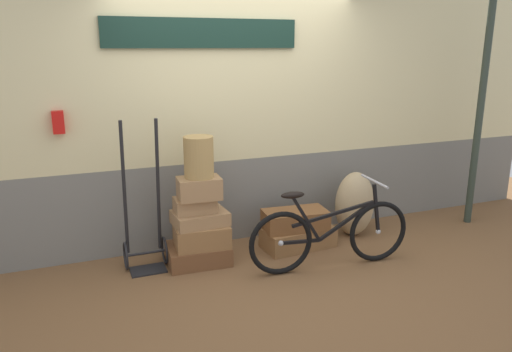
% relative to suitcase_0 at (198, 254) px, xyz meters
% --- Properties ---
extents(ground, '(9.78, 5.20, 0.06)m').
position_rel_suitcase_0_xyz_m(ground, '(0.56, -0.33, -0.12)').
color(ground, brown).
extents(station_building, '(7.78, 0.74, 2.74)m').
position_rel_suitcase_0_xyz_m(station_building, '(0.57, 0.51, 1.28)').
color(station_building, slate).
rests_on(station_building, ground).
extents(suitcase_0, '(0.60, 0.47, 0.18)m').
position_rel_suitcase_0_xyz_m(suitcase_0, '(0.00, 0.00, 0.00)').
color(suitcase_0, brown).
rests_on(suitcase_0, ground).
extents(suitcase_1, '(0.53, 0.41, 0.21)m').
position_rel_suitcase_0_xyz_m(suitcase_1, '(0.04, -0.02, 0.19)').
color(suitcase_1, olive).
rests_on(suitcase_1, suitcase_0).
extents(suitcase_2, '(0.52, 0.39, 0.13)m').
position_rel_suitcase_0_xyz_m(suitcase_2, '(0.03, 0.00, 0.36)').
color(suitcase_2, '#9E754C').
rests_on(suitcase_2, suitcase_1).
extents(suitcase_3, '(0.38, 0.25, 0.14)m').
position_rel_suitcase_0_xyz_m(suitcase_3, '(-0.01, 0.01, 0.49)').
color(suitcase_3, '#9E754C').
rests_on(suitcase_3, suitcase_2).
extents(suitcase_4, '(0.41, 0.28, 0.20)m').
position_rel_suitcase_0_xyz_m(suitcase_4, '(0.02, -0.03, 0.66)').
color(suitcase_4, '#9E754C').
rests_on(suitcase_4, suitcase_3).
extents(suitcase_5, '(0.75, 0.42, 0.21)m').
position_rel_suitcase_0_xyz_m(suitcase_5, '(1.06, -0.02, 0.02)').
color(suitcase_5, olive).
rests_on(suitcase_5, ground).
extents(suitcase_6, '(0.67, 0.40, 0.19)m').
position_rel_suitcase_0_xyz_m(suitcase_6, '(1.02, -0.02, 0.22)').
color(suitcase_6, brown).
rests_on(suitcase_6, suitcase_5).
extents(wicker_basket, '(0.27, 0.27, 0.38)m').
position_rel_suitcase_0_xyz_m(wicker_basket, '(0.03, -0.02, 0.95)').
color(wicker_basket, '#A8844C').
rests_on(wicker_basket, suitcase_4).
extents(luggage_trolley, '(0.38, 0.35, 1.41)m').
position_rel_suitcase_0_xyz_m(luggage_trolley, '(-0.48, 0.08, 0.27)').
color(luggage_trolley, black).
rests_on(luggage_trolley, ground).
extents(burlap_sack, '(0.43, 0.37, 0.71)m').
position_rel_suitcase_0_xyz_m(burlap_sack, '(1.78, 0.06, 0.27)').
color(burlap_sack, tan).
rests_on(burlap_sack, ground).
extents(bicycle, '(1.59, 0.46, 0.82)m').
position_rel_suitcase_0_xyz_m(bicycle, '(1.12, -0.56, 0.24)').
color(bicycle, black).
rests_on(bicycle, ground).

